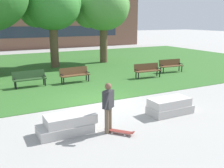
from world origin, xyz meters
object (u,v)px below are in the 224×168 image
object	(u,v)px
park_bench_far_right	(171,65)
skateboard	(119,131)
park_bench_near_left	(75,74)
concrete_block_left	(170,106)
person_skateboarder	(108,105)
concrete_block_center	(67,124)
park_bench_near_right	(147,70)
park_bench_far_left	(29,78)

from	to	relation	value
park_bench_far_right	skateboard	bearing A→B (deg)	-138.16
park_bench_far_right	park_bench_near_left	bearing A→B (deg)	178.89
concrete_block_left	park_bench_far_right	world-z (taller)	park_bench_far_right
person_skateboarder	skateboard	bearing A→B (deg)	-46.95
concrete_block_center	park_bench_far_right	xyz separation A→B (m)	(9.93, 6.67, 0.23)
park_bench_near_right	park_bench_near_left	bearing A→B (deg)	169.35
park_bench_near_right	park_bench_far_right	size ratio (longest dim) A/B	1.00
person_skateboarder	park_bench_far_right	distance (m)	11.33
park_bench_near_left	park_bench_far_right	bearing A→B (deg)	-1.11
park_bench_near_left	park_bench_far_left	bearing A→B (deg)	177.00
skateboard	person_skateboarder	bearing A→B (deg)	133.05
park_bench_near_right	concrete_block_left	bearing A→B (deg)	-117.25
park_bench_near_right	park_bench_far_left	bearing A→B (deg)	172.06
concrete_block_left	park_bench_near_right	bearing A→B (deg)	62.75
park_bench_near_left	park_bench_far_left	distance (m)	2.62
person_skateboarder	park_bench_near_left	size ratio (longest dim) A/B	0.94
person_skateboarder	park_bench_near_right	xyz separation A→B (m)	(6.13, 6.51, -0.43)
concrete_block_left	park_bench_near_left	size ratio (longest dim) A/B	0.98
concrete_block_center	person_skateboarder	xyz separation A→B (m)	(1.24, -0.58, 0.66)
concrete_block_center	concrete_block_left	distance (m)	4.26
concrete_block_left	park_bench_far_left	world-z (taller)	park_bench_far_left
concrete_block_center	person_skateboarder	world-z (taller)	person_skateboarder
concrete_block_left	park_bench_near_right	world-z (taller)	park_bench_near_right
park_bench_far_right	park_bench_near_right	bearing A→B (deg)	-163.88
park_bench_near_left	park_bench_far_right	size ratio (longest dim) A/B	1.00
concrete_block_center	skateboard	xyz separation A→B (m)	(1.51, -0.87, -0.22)
concrete_block_left	skateboard	xyz separation A→B (m)	(-2.75, -0.77, -0.22)
concrete_block_center	park_bench_near_right	world-z (taller)	park_bench_near_right
park_bench_near_left	park_bench_far_right	distance (m)	7.26
park_bench_near_right	person_skateboarder	bearing A→B (deg)	-133.25
person_skateboarder	skateboard	xyz separation A→B (m)	(0.27, -0.29, -0.88)
concrete_block_center	skateboard	distance (m)	1.76
concrete_block_center	skateboard	world-z (taller)	concrete_block_center
person_skateboarder	park_bench_near_left	distance (m)	7.55
concrete_block_center	park_bench_far_left	bearing A→B (deg)	89.51
concrete_block_center	skateboard	size ratio (longest dim) A/B	2.12
park_bench_near_right	park_bench_far_left	world-z (taller)	same
person_skateboarder	park_bench_near_right	size ratio (longest dim) A/B	0.93
park_bench_far_left	concrete_block_left	bearing A→B (deg)	-59.21
park_bench_far_right	park_bench_far_left	bearing A→B (deg)	178.39
concrete_block_center	park_bench_far_right	world-z (taller)	park_bench_far_right
park_bench_far_left	park_bench_far_right	world-z (taller)	same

